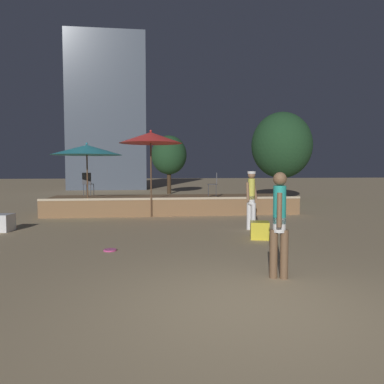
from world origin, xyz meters
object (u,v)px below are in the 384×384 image
at_px(person_1, 251,197).
at_px(cube_seat_0, 2,223).
at_px(person_0, 279,221).
at_px(frisbee_disc, 110,250).
at_px(bistro_chair_0, 215,182).
at_px(background_tree_0, 282,145).
at_px(cube_seat_1, 260,230).
at_px(bistro_chair_1, 88,182).
at_px(patio_umbrella_1, 151,138).
at_px(background_tree_1, 169,155).
at_px(patio_umbrella_0, 87,150).

bearing_deg(person_1, cube_seat_0, 49.64).
bearing_deg(person_0, frisbee_disc, 161.12).
bearing_deg(bistro_chair_0, background_tree_0, 149.13).
bearing_deg(cube_seat_1, cube_seat_0, 164.11).
height_order(bistro_chair_1, frisbee_disc, bistro_chair_1).
relative_size(cube_seat_1, background_tree_0, 0.11).
height_order(patio_umbrella_1, person_0, patio_umbrella_1).
relative_size(cube_seat_1, bistro_chair_0, 0.61).
height_order(patio_umbrella_1, background_tree_1, background_tree_1).
bearing_deg(patio_umbrella_0, bistro_chair_1, 98.49).
bearing_deg(bistro_chair_1, person_1, 153.83).
bearing_deg(person_0, cube_seat_1, 98.18).
bearing_deg(person_0, bistro_chair_1, 135.55).
bearing_deg(person_0, cube_seat_0, 159.70).
relative_size(person_0, bistro_chair_1, 1.91).
relative_size(patio_umbrella_1, bistro_chair_0, 3.49).
height_order(cube_seat_0, person_0, person_0).
distance_m(patio_umbrella_0, bistro_chair_0, 4.92).
relative_size(person_0, frisbee_disc, 6.18).
distance_m(background_tree_0, background_tree_1, 8.51).
bearing_deg(bistro_chair_1, background_tree_1, -94.36).
bearing_deg(frisbee_disc, bistro_chair_0, 61.22).
distance_m(cube_seat_0, person_1, 7.10).
height_order(patio_umbrella_1, cube_seat_1, patio_umbrella_1).
bearing_deg(patio_umbrella_1, background_tree_1, 83.53).
distance_m(person_1, bistro_chair_0, 3.98).
bearing_deg(background_tree_1, patio_umbrella_1, -96.47).
distance_m(cube_seat_1, background_tree_1, 17.01).
height_order(cube_seat_0, cube_seat_1, cube_seat_0).
xyz_separation_m(patio_umbrella_1, cube_seat_0, (-4.22, -2.58, -2.62)).
xyz_separation_m(patio_umbrella_1, background_tree_0, (7.10, 5.96, 0.14)).
relative_size(cube_seat_0, person_0, 0.36).
xyz_separation_m(person_1, background_tree_0, (4.28, 9.15, 2.05)).
bearing_deg(bistro_chair_1, frisbee_disc, 117.53).
distance_m(frisbee_disc, background_tree_0, 14.31).
xyz_separation_m(cube_seat_1, bistro_chair_1, (-5.12, 6.01, 1.03)).
distance_m(patio_umbrella_0, background_tree_0, 11.06).
bearing_deg(cube_seat_0, background_tree_1, 69.29).
height_order(bistro_chair_0, frisbee_disc, bistro_chair_0).
relative_size(cube_seat_0, frisbee_disc, 2.23).
relative_size(cube_seat_0, background_tree_0, 0.13).
bearing_deg(bistro_chair_1, bistro_chair_0, -172.92).
relative_size(frisbee_disc, background_tree_0, 0.06).
bearing_deg(bistro_chair_0, cube_seat_1, 12.75).
bearing_deg(person_1, background_tree_0, -60.43).
xyz_separation_m(frisbee_disc, background_tree_1, (2.35, 17.74, 2.64)).
relative_size(patio_umbrella_0, person_1, 1.58).
bearing_deg(cube_seat_1, background_tree_0, 67.05).
bearing_deg(patio_umbrella_1, bistro_chair_0, 17.20).
bearing_deg(person_0, patio_umbrella_1, 124.17).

